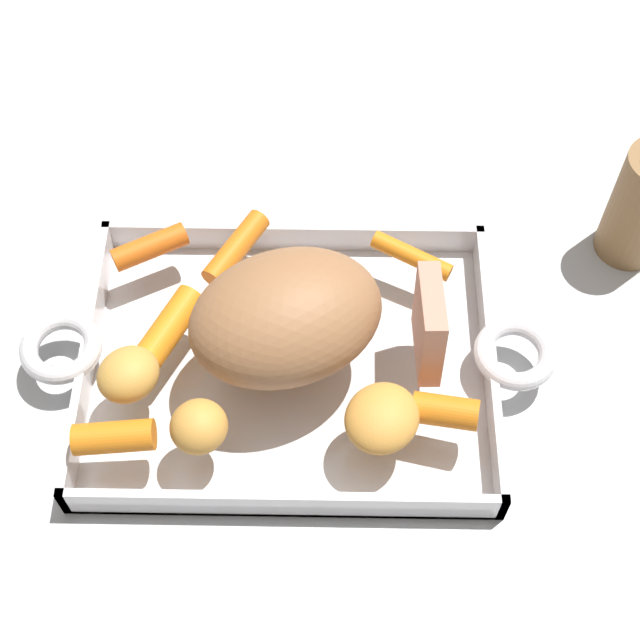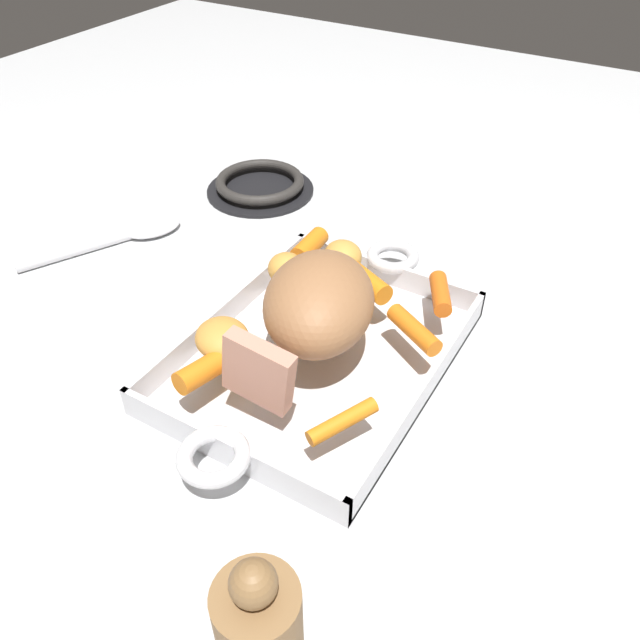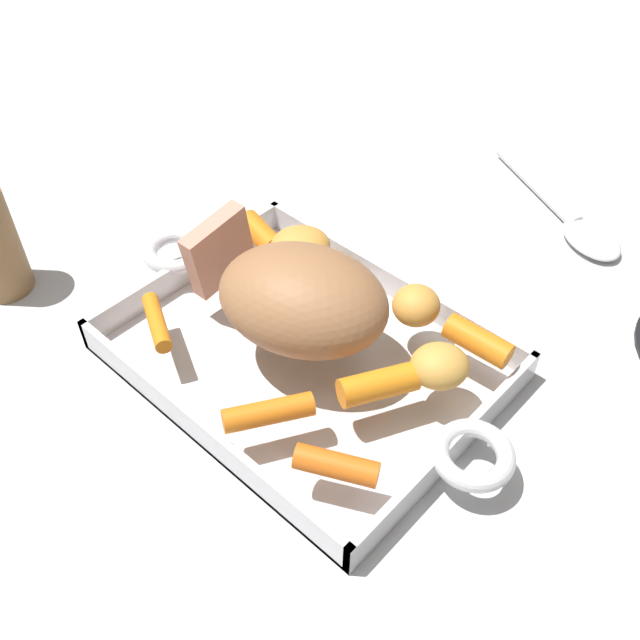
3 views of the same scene
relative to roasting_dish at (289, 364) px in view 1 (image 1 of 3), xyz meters
The scene contains 13 objects.
ground_plane 0.01m from the roasting_dish, ahead, with size 2.21×2.21×0.00m, color silver.
roasting_dish is the anchor object (origin of this frame).
pork_roast 0.07m from the roasting_dish, 142.14° to the left, with size 0.14×0.11×0.08m, color #9F6B44.
roast_slice_thick 0.12m from the roasting_dish, behind, with size 0.02×0.06×0.06m, color tan.
baby_carrot_southeast 0.15m from the roasting_dish, 35.12° to the left, with size 0.02×0.02×0.06m, color orange.
baby_carrot_short 0.10m from the roasting_dish, 62.50° to the right, with size 0.02×0.02×0.07m, color orange.
baby_carrot_long 0.14m from the roasting_dish, 36.79° to the right, with size 0.02×0.02×0.06m, color orange.
baby_carrot_northwest 0.13m from the roasting_dish, 140.17° to the right, with size 0.01×0.01×0.07m, color orange.
baby_carrot_center_left 0.10m from the roasting_dish, ahead, with size 0.02×0.02×0.06m, color orange.
baby_carrot_northeast 0.13m from the roasting_dish, 152.62° to the left, with size 0.02×0.02×0.05m, color orange.
potato_halved 0.12m from the roasting_dish, 17.50° to the left, with size 0.05×0.04×0.03m, color gold.
potato_whole 0.10m from the roasting_dish, 135.60° to the left, with size 0.06×0.05×0.03m, color gold.
potato_near_roast 0.11m from the roasting_dish, 52.62° to the left, with size 0.04×0.04×0.03m, color gold.
Camera 1 is at (-0.03, 0.36, 0.64)m, focal length 53.00 mm.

